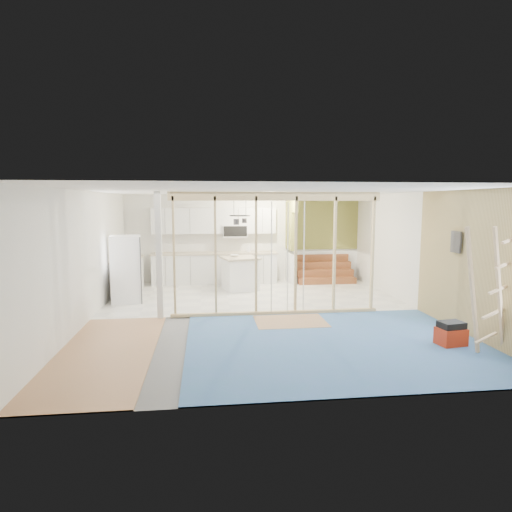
{
  "coord_description": "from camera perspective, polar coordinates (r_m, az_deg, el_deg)",
  "views": [
    {
      "loc": [
        -1.15,
        -8.75,
        2.36
      ],
      "look_at": [
        -0.05,
        0.6,
        1.19
      ],
      "focal_mm": 30.0,
      "sensor_mm": 36.0,
      "label": 1
    }
  ],
  "objects": [
    {
      "name": "room",
      "position": [
        8.89,
        0.77,
        0.21
      ],
      "size": [
        7.01,
        8.01,
        2.61
      ],
      "color": "slate",
      "rests_on": "ground"
    },
    {
      "name": "floor_overlays",
      "position": [
        9.2,
        1.16,
        -7.73
      ],
      "size": [
        7.0,
        8.0,
        0.03
      ],
      "color": "silver",
      "rests_on": "room"
    },
    {
      "name": "soap_bottle_b",
      "position": [
        12.65,
        -0.97,
        1.05
      ],
      "size": [
        0.12,
        0.12,
        0.21
      ],
      "primitive_type": "imported",
      "rotation": [
        0.0,
        0.0,
        -0.29
      ],
      "color": "silver",
      "rests_on": "base_cabinets"
    },
    {
      "name": "ceiling_light",
      "position": [
        12.03,
        5.58,
        7.89
      ],
      "size": [
        0.32,
        0.32,
        0.08
      ],
      "primitive_type": "cylinder",
      "color": "#FFEABF",
      "rests_on": "room"
    },
    {
      "name": "stud_frame",
      "position": [
        8.84,
        -0.62,
        1.97
      ],
      "size": [
        4.66,
        0.14,
        2.6
      ],
      "color": "#D8BF84",
      "rests_on": "room"
    },
    {
      "name": "island",
      "position": [
        11.64,
        -2.14,
        -2.37
      ],
      "size": [
        1.12,
        1.12,
        0.91
      ],
      "rotation": [
        0.0,
        0.0,
        0.24
      ],
      "color": "white",
      "rests_on": "room"
    },
    {
      "name": "soap_bottle_a",
      "position": [
        12.55,
        -12.86,
        1.09
      ],
      "size": [
        0.14,
        0.14,
        0.33
      ],
      "primitive_type": "imported",
      "rotation": [
        0.0,
        0.0,
        0.11
      ],
      "color": "#B5BBCA",
      "rests_on": "base_cabinets"
    },
    {
      "name": "upper_cabinets",
      "position": [
        12.58,
        -5.31,
        4.58
      ],
      "size": [
        3.6,
        0.41,
        0.85
      ],
      "color": "silver",
      "rests_on": "room"
    },
    {
      "name": "ladder",
      "position": [
        7.5,
        28.69,
        -4.08
      ],
      "size": [
        1.06,
        0.2,
        2.0
      ],
      "rotation": [
        0.0,
        0.0,
        0.34
      ],
      "color": "#DAB385",
      "rests_on": "room"
    },
    {
      "name": "pot_rack",
      "position": [
        10.68,
        -2.19,
        5.11
      ],
      "size": [
        0.52,
        0.52,
        0.72
      ],
      "color": "black",
      "rests_on": "room"
    },
    {
      "name": "base_cabinets",
      "position": [
        12.27,
        -8.78,
        -1.89
      ],
      "size": [
        4.45,
        2.24,
        0.93
      ],
      "color": "silver",
      "rests_on": "room"
    },
    {
      "name": "bowl",
      "position": [
        11.66,
        -2.84,
        0.05
      ],
      "size": [
        0.25,
        0.25,
        0.06
      ],
      "primitive_type": "imported",
      "rotation": [
        0.0,
        0.0,
        0.1
      ],
      "color": "silver",
      "rests_on": "island"
    },
    {
      "name": "electrical_panel",
      "position": [
        8.69,
        25.13,
        1.71
      ],
      "size": [
        0.04,
        0.3,
        0.4
      ],
      "primitive_type": "cube",
      "color": "#3B3B40",
      "rests_on": "room"
    },
    {
      "name": "toolbox",
      "position": [
        7.91,
        24.56,
        -9.47
      ],
      "size": [
        0.48,
        0.39,
        0.41
      ],
      "rotation": [
        0.0,
        0.0,
        0.16
      ],
      "color": "#A4260F",
      "rests_on": "room"
    },
    {
      "name": "sheathing_panel",
      "position": [
        8.26,
        27.48,
        -1.12
      ],
      "size": [
        0.02,
        4.0,
        2.6
      ],
      "primitive_type": "cube",
      "color": "tan",
      "rests_on": "room"
    },
    {
      "name": "green_partition",
      "position": [
        12.89,
        7.67,
        0.7
      ],
      "size": [
        2.25,
        1.51,
        2.6
      ],
      "color": "olive",
      "rests_on": "room"
    },
    {
      "name": "fridge",
      "position": [
        10.58,
        -16.86,
        -1.71
      ],
      "size": [
        0.78,
        0.76,
        1.6
      ],
      "rotation": [
        0.0,
        0.0,
        0.14
      ],
      "color": "white",
      "rests_on": "room"
    }
  ]
}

